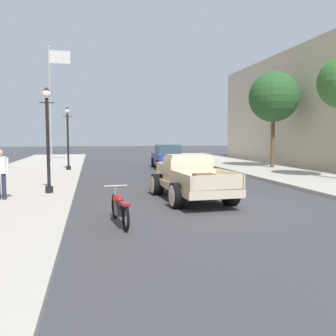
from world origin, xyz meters
The scene contains 9 objects.
ground_plane centered at (0.00, 0.00, 0.00)m, with size 140.00×140.00×0.00m, color #3D3D42.
hotrod_truck_cream centered at (-0.48, 1.62, 0.75)m, with size 2.38×5.01×1.58m.
motorcycle_parked centered at (-3.19, -1.75, 0.44)m, with size 0.62×2.11×0.93m.
car_background_blue centered at (1.29, 13.84, 0.77)m, with size 2.00×4.37×1.65m.
pedestrian_sidewalk_left centered at (-6.80, 1.84, 1.09)m, with size 0.53×0.22×1.65m.
street_lamp_near centered at (-5.41, 3.02, 2.39)m, with size 0.50×0.32×3.85m.
street_lamp_far centered at (-5.26, 12.35, 2.39)m, with size 0.50×0.32×3.85m.
flagpole centered at (-6.81, 19.96, 5.77)m, with size 1.74×0.16×9.16m.
street_tree_second centered at (7.97, 11.50, 4.79)m, with size 3.29×3.29×6.30m.
Camera 1 is at (-3.87, -10.96, 2.24)m, focal length 39.15 mm.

